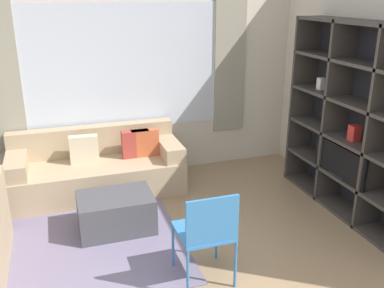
% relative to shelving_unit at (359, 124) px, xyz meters
% --- Properties ---
extents(wall_back, '(5.85, 0.11, 2.70)m').
position_rel_shelving_unit_xyz_m(wall_back, '(-2.18, 1.88, 0.33)').
color(wall_back, beige).
rests_on(wall_back, ground_plane).
extents(wall_right, '(0.07, 4.32, 2.70)m').
position_rel_shelving_unit_xyz_m(wall_right, '(0.18, 0.29, 0.32)').
color(wall_right, beige).
rests_on(wall_right, ground_plane).
extents(area_rug, '(2.32, 2.33, 0.01)m').
position_rel_shelving_unit_xyz_m(area_rug, '(-3.13, 0.43, -1.02)').
color(area_rug, slate).
rests_on(area_rug, ground_plane).
extents(shelving_unit, '(0.36, 2.13, 2.09)m').
position_rel_shelving_unit_xyz_m(shelving_unit, '(0.00, 0.00, 0.00)').
color(shelving_unit, '#232328').
rests_on(shelving_unit, ground_plane).
extents(couch_main, '(2.05, 0.84, 0.77)m').
position_rel_shelving_unit_xyz_m(couch_main, '(-2.63, 1.42, -0.74)').
color(couch_main, tan).
rests_on(couch_main, ground_plane).
extents(ottoman, '(0.76, 0.55, 0.39)m').
position_rel_shelving_unit_xyz_m(ottoman, '(-2.57, 0.42, -0.83)').
color(ottoman, '#47474C').
rests_on(ottoman, ground_plane).
extents(folding_chair, '(0.44, 0.46, 0.86)m').
position_rel_shelving_unit_xyz_m(folding_chair, '(-1.98, -0.70, -0.51)').
color(folding_chair, '#3375B7').
rests_on(folding_chair, ground_plane).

